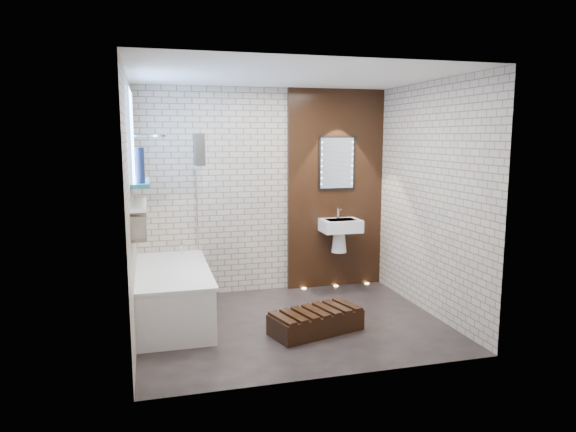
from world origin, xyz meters
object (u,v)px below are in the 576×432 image
object	(u,v)px
bathtub	(173,294)
washbasin	(340,230)
led_mirror	(337,163)
walnut_step	(316,322)
bath_screen	(199,199)

from	to	relation	value
bathtub	washbasin	bearing A→B (deg)	16.01
washbasin	led_mirror	distance (m)	0.88
washbasin	walnut_step	size ratio (longest dim) A/B	0.62
washbasin	led_mirror	xyz separation A→B (m)	(0.00, 0.16, 0.86)
bathtub	walnut_step	world-z (taller)	bathtub
washbasin	walnut_step	xyz separation A→B (m)	(-0.77, -1.37, -0.68)
bathtub	washbasin	distance (m)	2.32
washbasin	walnut_step	bearing A→B (deg)	-119.37
led_mirror	walnut_step	distance (m)	2.31
led_mirror	walnut_step	xyz separation A→B (m)	(-0.77, -1.53, -1.55)
bathtub	led_mirror	size ratio (longest dim) A/B	2.49
bathtub	walnut_step	size ratio (longest dim) A/B	1.85
bath_screen	led_mirror	distance (m)	1.89
bathtub	led_mirror	world-z (taller)	led_mirror
bath_screen	washbasin	distance (m)	1.89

